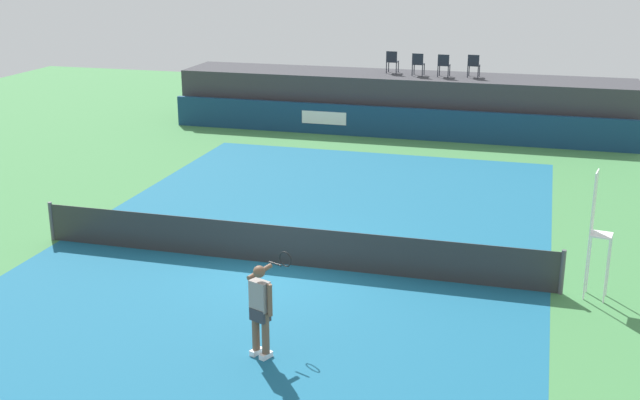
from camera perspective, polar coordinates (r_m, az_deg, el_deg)
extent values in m
plane|color=#3D7A42|center=(21.74, 0.00, -1.69)|extent=(48.00, 48.00, 0.00)
cube|color=#16597A|center=(19.05, -2.44, -4.54)|extent=(12.00, 22.00, 0.00)
cube|color=navy|center=(31.46, 5.17, 5.44)|extent=(18.00, 0.20, 1.20)
cube|color=white|center=(31.94, 0.28, 5.80)|extent=(1.80, 0.02, 0.50)
cube|color=#38383D|center=(33.10, 5.77, 6.91)|extent=(18.00, 2.80, 2.20)
cylinder|color=#1E232D|center=(33.40, 5.54, 9.31)|extent=(0.04, 0.04, 0.44)
cylinder|color=#1E232D|center=(33.49, 4.85, 9.35)|extent=(0.04, 0.04, 0.44)
cylinder|color=#1E232D|center=(33.01, 5.39, 9.21)|extent=(0.04, 0.04, 0.44)
cylinder|color=#1E232D|center=(33.10, 4.70, 9.25)|extent=(0.04, 0.04, 0.44)
cube|color=#1E232D|center=(33.22, 5.13, 9.68)|extent=(0.45, 0.45, 0.03)
cube|color=#1E232D|center=(32.99, 5.06, 10.02)|extent=(0.44, 0.04, 0.42)
cylinder|color=#1E232D|center=(32.84, 7.34, 9.10)|extent=(0.04, 0.04, 0.44)
cylinder|color=#1E232D|center=(32.91, 6.64, 9.15)|extent=(0.04, 0.04, 0.44)
cylinder|color=#1E232D|center=(32.44, 7.21, 9.01)|extent=(0.04, 0.04, 0.44)
cylinder|color=#1E232D|center=(32.52, 6.51, 9.05)|extent=(0.04, 0.04, 0.44)
cube|color=#1E232D|center=(32.64, 6.94, 9.49)|extent=(0.45, 0.45, 0.03)
cube|color=#1E232D|center=(32.41, 6.89, 9.83)|extent=(0.44, 0.04, 0.42)
cylinder|color=#1E232D|center=(32.67, 9.11, 8.98)|extent=(0.04, 0.04, 0.44)
cylinder|color=#1E232D|center=(32.73, 8.41, 9.03)|extent=(0.04, 0.04, 0.44)
cylinder|color=#1E232D|center=(32.28, 9.00, 8.89)|extent=(0.04, 0.04, 0.44)
cylinder|color=#1E232D|center=(32.34, 8.29, 8.93)|extent=(0.04, 0.04, 0.44)
cube|color=#1E232D|center=(32.47, 8.72, 9.37)|extent=(0.45, 0.45, 0.03)
cube|color=#1E232D|center=(32.24, 8.68, 9.72)|extent=(0.44, 0.04, 0.42)
cylinder|color=#1E232D|center=(32.79, 11.16, 8.91)|extent=(0.04, 0.04, 0.44)
cylinder|color=#1E232D|center=(32.84, 10.45, 8.96)|extent=(0.04, 0.04, 0.44)
cylinder|color=#1E232D|center=(32.39, 11.06, 8.81)|extent=(0.04, 0.04, 0.44)
cylinder|color=#1E232D|center=(32.44, 10.35, 8.86)|extent=(0.04, 0.04, 0.44)
cube|color=#1E232D|center=(32.58, 10.78, 9.29)|extent=(0.46, 0.46, 0.03)
cube|color=#1E232D|center=(32.35, 10.75, 9.64)|extent=(0.44, 0.04, 0.42)
cylinder|color=white|center=(17.82, 19.52, -4.78)|extent=(0.04, 0.04, 1.40)
cylinder|color=white|center=(18.20, 19.66, -4.33)|extent=(0.04, 0.04, 1.40)
cylinder|color=white|center=(17.85, 18.23, -4.60)|extent=(0.04, 0.04, 1.40)
cylinder|color=white|center=(18.23, 18.41, -4.16)|extent=(0.04, 0.04, 1.40)
cube|color=white|center=(17.78, 19.18, -2.33)|extent=(0.51, 0.51, 0.03)
cube|color=white|center=(17.59, 18.73, -0.15)|extent=(0.10, 0.44, 1.33)
cube|color=#2D2D2D|center=(18.88, -2.46, -3.21)|extent=(12.40, 0.02, 0.95)
cylinder|color=#4C4C51|center=(21.52, -18.37, -1.42)|extent=(0.10, 0.10, 1.00)
cylinder|color=#4C4C51|center=(18.06, 16.68, -4.88)|extent=(0.10, 0.10, 1.00)
cube|color=white|center=(14.97, -3.82, -10.86)|extent=(0.21, 0.29, 0.10)
cylinder|color=brown|center=(14.75, -3.85, -9.29)|extent=(0.14, 0.14, 0.82)
cube|color=white|center=(15.11, -4.50, -10.58)|extent=(0.21, 0.29, 0.10)
cylinder|color=brown|center=(14.90, -4.54, -9.02)|extent=(0.14, 0.14, 0.82)
cube|color=#333338|center=(14.68, -4.23, -8.01)|extent=(0.40, 0.34, 0.24)
cube|color=gray|center=(14.53, -4.26, -6.73)|extent=(0.41, 0.32, 0.56)
sphere|color=brown|center=(14.35, -4.30, -5.05)|extent=(0.22, 0.22, 0.22)
cylinder|color=brown|center=(14.39, -3.55, -7.05)|extent=(0.09, 0.09, 0.60)
cylinder|color=brown|center=(14.74, -4.26, -5.07)|extent=(0.32, 0.59, 0.14)
cylinder|color=black|center=(15.02, -3.18, -4.50)|extent=(0.29, 0.15, 0.03)
torus|color=black|center=(15.22, -2.45, -4.19)|extent=(0.29, 0.14, 0.30)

